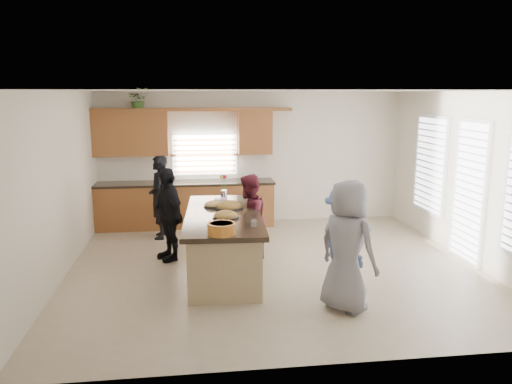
{
  "coord_description": "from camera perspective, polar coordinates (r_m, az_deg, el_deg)",
  "views": [
    {
      "loc": [
        -1.27,
        -7.59,
        2.78
      ],
      "look_at": [
        -0.23,
        0.46,
        1.15
      ],
      "focal_mm": 35.0,
      "sensor_mm": 36.0,
      "label": 1
    }
  ],
  "objects": [
    {
      "name": "platter_back",
      "position": [
        8.14,
        -4.84,
        -1.48
      ],
      "size": [
        0.34,
        0.34,
        0.14
      ],
      "color": "black",
      "rests_on": "island"
    },
    {
      "name": "platter_front",
      "position": [
        7.4,
        -3.47,
        -2.75
      ],
      "size": [
        0.39,
        0.39,
        0.16
      ],
      "color": "black",
      "rests_on": "island"
    },
    {
      "name": "room_shell",
      "position": [
        7.74,
        2.13,
        4.83
      ],
      "size": [
        6.52,
        6.02,
        2.81
      ],
      "color": "silver",
      "rests_on": "ground"
    },
    {
      "name": "woman_left_back",
      "position": [
        9.72,
        -11.01,
        -0.6
      ],
      "size": [
        0.4,
        0.6,
        1.6
      ],
      "primitive_type": "imported",
      "rotation": [
        0.0,
        0.0,
        -1.54
      ],
      "color": "black",
      "rests_on": "ground"
    },
    {
      "name": "woman_left_front",
      "position": [
        8.44,
        -10.01,
        -2.51
      ],
      "size": [
        0.76,
        0.99,
        1.56
      ],
      "primitive_type": "imported",
      "rotation": [
        0.0,
        0.0,
        -1.09
      ],
      "color": "black",
      "rests_on": "ground"
    },
    {
      "name": "island",
      "position": [
        7.82,
        -3.69,
        -5.97
      ],
      "size": [
        1.29,
        2.76,
        0.95
      ],
      "rotation": [
        0.0,
        0.0,
        -0.05
      ],
      "color": "tan",
      "rests_on": "ground"
    },
    {
      "name": "platter_mid",
      "position": [
        8.01,
        -3.11,
        -1.65
      ],
      "size": [
        0.46,
        0.46,
        0.19
      ],
      "color": "black",
      "rests_on": "island"
    },
    {
      "name": "flower_vase",
      "position": [
        8.71,
        -3.71,
        0.72
      ],
      "size": [
        0.14,
        0.14,
        0.42
      ],
      "color": "silver",
      "rests_on": "island"
    },
    {
      "name": "woman_right_back",
      "position": [
        7.18,
        9.85,
        -5.3
      ],
      "size": [
        0.73,
        1.05,
        1.48
      ],
      "primitive_type": "imported",
      "rotation": [
        0.0,
        0.0,
        1.77
      ],
      "color": "navy",
      "rests_on": "ground"
    },
    {
      "name": "potted_plant",
      "position": [
        10.46,
        -13.28,
        10.25
      ],
      "size": [
        0.48,
        0.43,
        0.46
      ],
      "primitive_type": "imported",
      "rotation": [
        0.0,
        0.0,
        0.18
      ],
      "color": "#3F6E2C",
      "rests_on": "back_cabinetry"
    },
    {
      "name": "clear_cup",
      "position": [
        6.9,
        -0.24,
        -3.61
      ],
      "size": [
        0.09,
        0.09,
        0.09
      ],
      "primitive_type": "cylinder",
      "color": "white",
      "rests_on": "island"
    },
    {
      "name": "floor",
      "position": [
        8.18,
        2.04,
        -8.52
      ],
      "size": [
        6.5,
        6.5,
        0.0
      ],
      "primitive_type": "plane",
      "color": "#BEA98D",
      "rests_on": "ground"
    },
    {
      "name": "right_wall_glazing",
      "position": [
        8.82,
        23.37,
        1.04
      ],
      "size": [
        0.06,
        4.0,
        2.25
      ],
      "color": "white",
      "rests_on": "ground"
    },
    {
      "name": "woman_right_front",
      "position": [
        6.47,
        10.36,
        -6.12
      ],
      "size": [
        0.94,
        1.0,
        1.71
      ],
      "primitive_type": "imported",
      "rotation": [
        0.0,
        0.0,
        2.21
      ],
      "color": "slate",
      "rests_on": "ground"
    },
    {
      "name": "salad_bowl",
      "position": [
        6.54,
        -3.95,
        -4.14
      ],
      "size": [
        0.37,
        0.37,
        0.15
      ],
      "color": "#C87324",
      "rests_on": "island"
    },
    {
      "name": "back_cabinetry",
      "position": [
        10.49,
        -8.32,
        0.97
      ],
      "size": [
        4.08,
        0.66,
        2.46
      ],
      "color": "#98542C",
      "rests_on": "ground"
    },
    {
      "name": "plate_stack",
      "position": [
        8.52,
        -4.14,
        -0.91
      ],
      "size": [
        0.19,
        0.19,
        0.05
      ],
      "primitive_type": "cylinder",
      "color": "#C697DC",
      "rests_on": "island"
    },
    {
      "name": "woman_left_mid",
      "position": [
        8.15,
        -0.83,
        -3.14
      ],
      "size": [
        0.82,
        0.89,
        1.48
      ],
      "primitive_type": "imported",
      "rotation": [
        0.0,
        0.0,
        -2.02
      ],
      "color": "maroon",
      "rests_on": "ground"
    }
  ]
}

